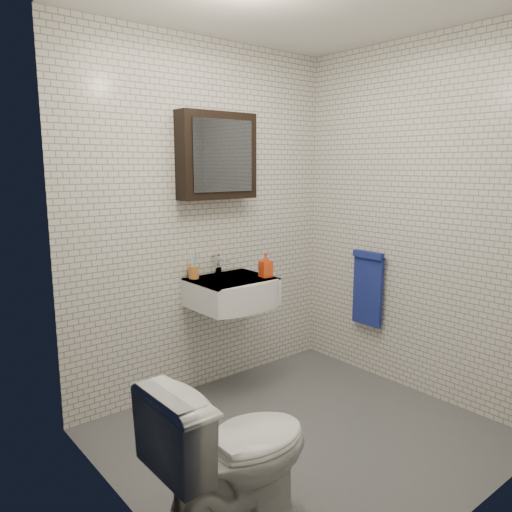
# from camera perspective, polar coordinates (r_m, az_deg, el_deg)

# --- Properties ---
(ground) EXTENTS (2.20, 2.00, 0.01)m
(ground) POSITION_cam_1_polar(r_m,az_deg,el_deg) (3.26, 5.23, -19.78)
(ground) COLOR #4F5157
(ground) RESTS_ON ground
(room_shell) EXTENTS (2.22, 2.02, 2.51)m
(room_shell) POSITION_cam_1_polar(r_m,az_deg,el_deg) (2.82, 5.71, 6.84)
(room_shell) COLOR silver
(room_shell) RESTS_ON ground
(washbasin) EXTENTS (0.55, 0.50, 0.20)m
(washbasin) POSITION_cam_1_polar(r_m,az_deg,el_deg) (3.52, -2.43, -4.16)
(washbasin) COLOR white
(washbasin) RESTS_ON room_shell
(faucet) EXTENTS (0.06, 0.20, 0.15)m
(faucet) POSITION_cam_1_polar(r_m,az_deg,el_deg) (3.64, -4.32, -1.09)
(faucet) COLOR silver
(faucet) RESTS_ON washbasin
(mirror_cabinet) EXTENTS (0.60, 0.15, 0.60)m
(mirror_cabinet) POSITION_cam_1_polar(r_m,az_deg,el_deg) (3.56, -4.46, 11.33)
(mirror_cabinet) COLOR black
(mirror_cabinet) RESTS_ON room_shell
(towel_rail) EXTENTS (0.09, 0.30, 0.58)m
(towel_rail) POSITION_cam_1_polar(r_m,az_deg,el_deg) (3.94, 12.66, -3.29)
(towel_rail) COLOR silver
(towel_rail) RESTS_ON room_shell
(toothbrush_cup) EXTENTS (0.08, 0.08, 0.20)m
(toothbrush_cup) POSITION_cam_1_polar(r_m,az_deg,el_deg) (3.54, -7.14, -1.76)
(toothbrush_cup) COLOR #C87932
(toothbrush_cup) RESTS_ON washbasin
(soap_bottle) EXTENTS (0.09, 0.09, 0.17)m
(soap_bottle) POSITION_cam_1_polar(r_m,az_deg,el_deg) (3.55, 1.11, -1.04)
(soap_bottle) COLOR orange
(soap_bottle) RESTS_ON washbasin
(toilet) EXTENTS (0.75, 0.43, 0.76)m
(toilet) POSITION_cam_1_polar(r_m,az_deg,el_deg) (2.37, -2.58, -21.67)
(toilet) COLOR white
(toilet) RESTS_ON ground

